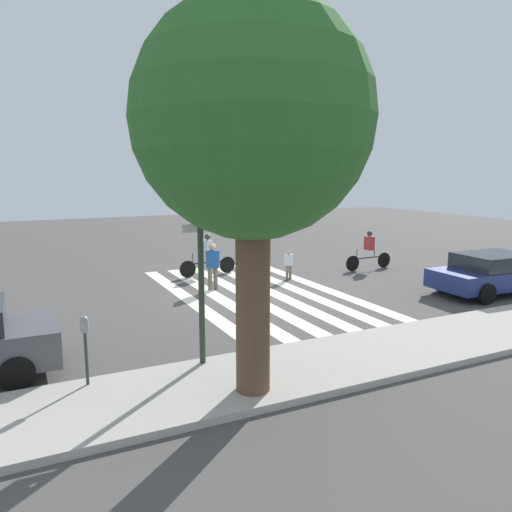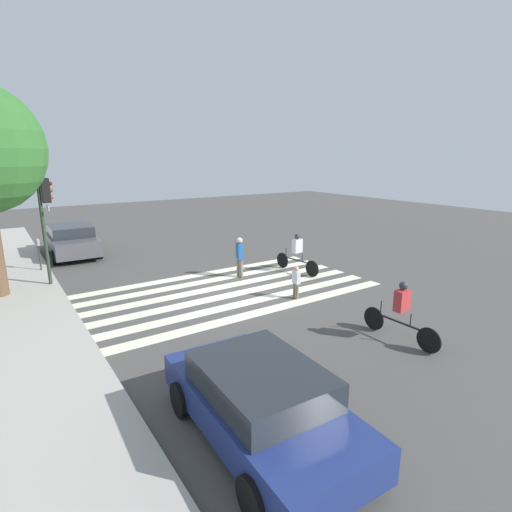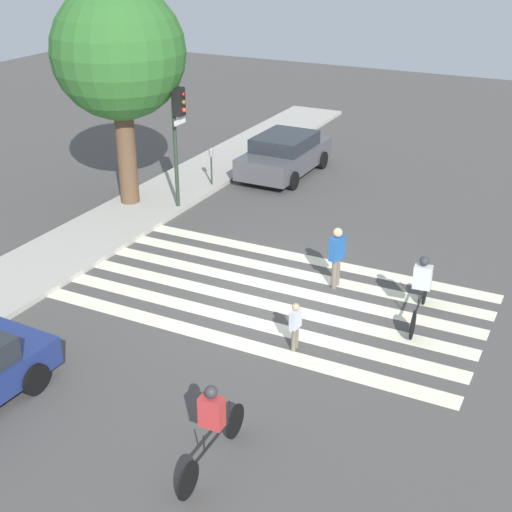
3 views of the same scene
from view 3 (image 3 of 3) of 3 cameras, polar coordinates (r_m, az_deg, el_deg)
The scene contains 11 objects.
ground_plane at distance 17.48m, azimuth 1.60°, elevation -3.24°, with size 60.00×60.00×0.00m, color #4C4947.
sidewalk_curb at distance 20.60m, azimuth -14.33°, elevation 0.74°, with size 36.00×2.50×0.14m.
crosswalk_stripes at distance 17.48m, azimuth 1.60°, elevation -3.23°, with size 5.10×10.00×0.01m.
traffic_light at distance 21.94m, azimuth -6.28°, elevation 10.64°, with size 0.60×0.50×4.10m.
parking_meter at distance 24.37m, azimuth -3.61°, elevation 7.80°, with size 0.15×0.15×1.43m.
street_tree at distance 22.22m, azimuth -10.93°, elevation 15.60°, with size 4.01×4.01×6.86m.
pedestrian_adult_tall_backpack at distance 17.66m, azimuth 6.48°, elevation 0.16°, with size 0.48×0.31×1.59m.
pedestrian_adult_yellow_jacket at distance 15.11m, azimuth 3.16°, elevation -5.43°, with size 0.32×0.17×1.12m.
cyclist_mid_street at distance 16.50m, azimuth 13.11°, elevation -2.39°, with size 2.35×0.42×1.61m.
cyclist_far_lane at distance 12.01m, azimuth -3.53°, elevation -13.20°, with size 2.27×0.40×1.59m.
car_parked_far_curb at distance 25.83m, azimuth 2.29°, elevation 8.13°, with size 4.24×2.13×1.48m.
Camera 3 is at (-13.96, -6.47, 8.30)m, focal length 50.00 mm.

